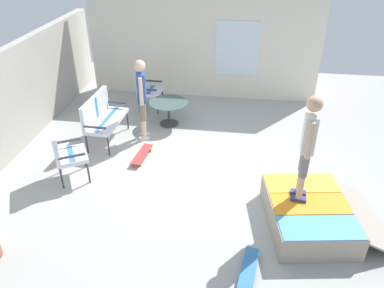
% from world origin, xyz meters
% --- Properties ---
extents(ground_plane, '(12.00, 12.00, 0.10)m').
position_xyz_m(ground_plane, '(0.00, 0.00, -0.05)').
color(ground_plane, '#A8A8A3').
extents(house_facade, '(0.23, 6.00, 2.71)m').
position_xyz_m(house_facade, '(3.80, 0.49, 1.35)').
color(house_facade, silver).
rests_on(house_facade, ground_plane).
extents(skate_ramp, '(1.83, 2.01, 0.44)m').
position_xyz_m(skate_ramp, '(-1.15, -1.80, 0.22)').
color(skate_ramp, gray).
rests_on(skate_ramp, ground_plane).
extents(patio_bench, '(1.28, 0.61, 1.02)m').
position_xyz_m(patio_bench, '(1.00, 2.33, 0.62)').
color(patio_bench, '#38383D').
rests_on(patio_bench, ground_plane).
extents(patio_chair_near_house, '(0.63, 0.56, 1.02)m').
position_xyz_m(patio_chair_near_house, '(2.71, 1.79, 0.61)').
color(patio_chair_near_house, '#38383D').
rests_on(patio_chair_near_house, ground_plane).
extents(patio_chair_by_wall, '(0.81, 0.79, 1.02)m').
position_xyz_m(patio_chair_by_wall, '(-0.50, 2.51, 0.61)').
color(patio_chair_by_wall, '#38383D').
rests_on(patio_chair_by_wall, ground_plane).
extents(patio_table, '(0.90, 0.90, 0.57)m').
position_xyz_m(patio_table, '(1.93, 1.06, 0.40)').
color(patio_table, '#38383D').
rests_on(patio_table, ground_plane).
extents(person_watching, '(0.47, 0.30, 1.78)m').
position_xyz_m(person_watching, '(1.22, 1.48, 1.05)').
color(person_watching, silver).
rests_on(person_watching, ground_plane).
extents(person_skater, '(0.48, 0.26, 1.71)m').
position_xyz_m(person_skater, '(-1.02, -1.59, 1.44)').
color(person_skater, navy).
rests_on(person_skater, skate_ramp).
extents(skateboard_by_bench, '(0.82, 0.29, 0.10)m').
position_xyz_m(skateboard_by_bench, '(0.39, 1.32, 0.08)').
color(skateboard_by_bench, '#B23838').
rests_on(skateboard_by_bench, ground_plane).
extents(skateboard_spare, '(0.82, 0.31, 0.10)m').
position_xyz_m(skateboard_spare, '(-2.27, -0.87, 0.08)').
color(skateboard_spare, '#3372B2').
rests_on(skateboard_spare, ground_plane).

